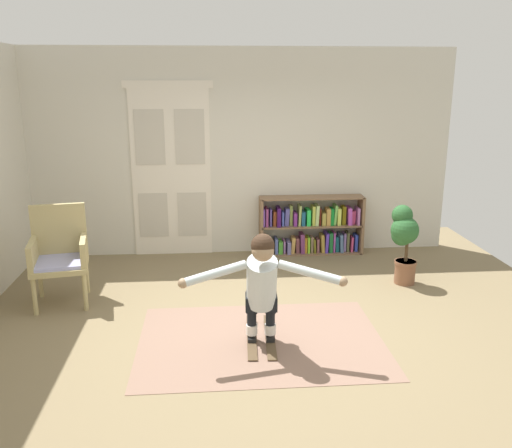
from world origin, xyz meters
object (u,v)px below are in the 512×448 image
Objects in this scene: person_skier at (262,281)px; wicker_chair at (59,253)px; skis_pair at (261,337)px; potted_plant at (404,238)px; bookshelf at (311,228)px.

wicker_chair is at bearing 148.34° from person_skier.
wicker_chair is 1.29× the size of skis_pair.
bookshelf is at bearing 125.33° from potted_plant.
skis_pair is at bearing -144.15° from potted_plant.
potted_plant reaches higher than bookshelf.
wicker_chair is 4.07m from potted_plant.
wicker_chair is at bearing -176.89° from potted_plant.
potted_plant is at bearing -54.67° from bookshelf.
bookshelf is 2.84m from skis_pair.
wicker_chair reaches higher than bookshelf.
person_skier is (-1.90, -1.56, 0.10)m from potted_plant.
person_skier is at bearing -109.21° from bookshelf.
person_skier is (-0.01, -0.19, 0.66)m from skis_pair.
person_skier is (-0.99, -2.84, 0.31)m from bookshelf.
wicker_chair is 2.54m from person_skier.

